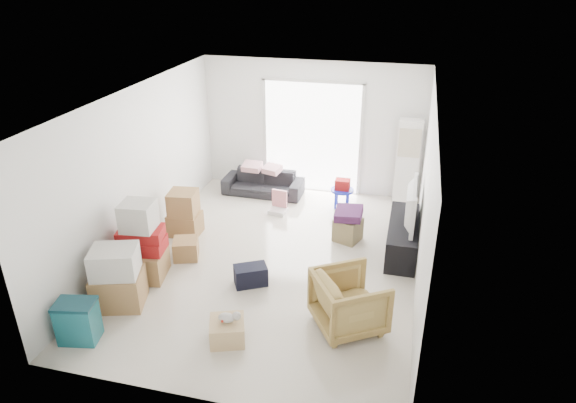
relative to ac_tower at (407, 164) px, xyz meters
The scene contains 21 objects.
room_shell 3.32m from the ac_tower, 126.35° to the right, with size 4.98×6.48×3.18m.
sliding_door 2.01m from the ac_tower, behind, with size 2.10×0.04×2.33m.
ac_tower is the anchor object (origin of this frame).
tv_console 1.92m from the ac_tower, 88.42° to the right, with size 0.48×1.60×0.53m, color black.
television 1.84m from the ac_tower, 88.42° to the right, with size 1.17×0.67×0.15m, color black.
sofa 2.92m from the ac_tower, behind, with size 1.64×0.48×0.64m, color #232328.
pillow_left 3.12m from the ac_tower, behind, with size 0.36×0.28×0.11m, color #C99298.
pillow_right 2.68m from the ac_tower, behind, with size 0.35×0.28×0.12m, color #C99298.
armchair 4.05m from the ac_tower, 97.80° to the right, with size 0.84×0.79×0.87m, color tan.
storage_bins 6.41m from the ac_tower, 127.09° to the right, with size 0.55×0.44×0.57m.
box_stack_a 5.71m from the ac_tower, 131.18° to the right, with size 0.80×0.72×0.89m.
box_stack_b 5.17m from the ac_tower, 136.58° to the right, with size 0.73×0.72×1.25m.
box_stack_c 4.32m from the ac_tower, 150.06° to the right, with size 0.55×0.52×0.81m.
loose_box 4.50m from the ac_tower, 139.31° to the right, with size 0.39×0.39×0.32m, color olive.
duffel_bag 4.04m from the ac_tower, 122.02° to the right, with size 0.48×0.29×0.31m, color black.
ottoman 2.01m from the ac_tower, 117.85° to the right, with size 0.41×0.41×0.41m, color #928255.
blanket 1.93m from the ac_tower, 117.85° to the right, with size 0.45×0.45×0.14m, color #512357.
kids_table 1.33m from the ac_tower, 161.61° to the right, with size 0.45×0.45×0.59m.
toy_walker 2.62m from the ac_tower, 158.65° to the right, with size 0.36×0.32×0.43m.
wood_crate 5.11m from the ac_tower, 113.43° to the right, with size 0.44×0.44×0.29m, color tan.
plush_bunny 5.07m from the ac_tower, 113.13° to the right, with size 0.29×0.17×0.15m.
Camera 1 is at (1.96, -6.87, 4.44)m, focal length 32.00 mm.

